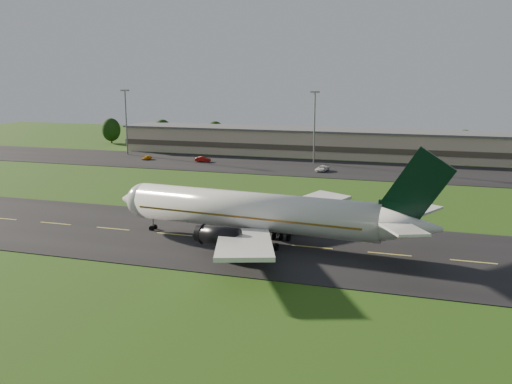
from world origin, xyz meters
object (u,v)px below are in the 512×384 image
(airliner, at_px, (258,212))
(service_vehicle_b, at_px, (203,159))
(light_mast_centre, at_px, (315,119))
(service_vehicle_a, at_px, (147,158))
(light_mast_west, at_px, (126,114))
(service_vehicle_d, at_px, (427,169))
(terminal, at_px, (329,143))
(service_vehicle_c, at_px, (322,168))

(airliner, distance_m, service_vehicle_b, 83.01)
(airliner, bearing_deg, light_mast_centre, 101.23)
(airliner, height_order, service_vehicle_a, airliner)
(light_mast_west, bearing_deg, service_vehicle_b, -14.30)
(service_vehicle_b, relative_size, service_vehicle_d, 1.12)
(terminal, xyz_separation_m, light_mast_west, (-61.40, -16.18, 8.75))
(light_mast_west, height_order, service_vehicle_b, light_mast_west)
(service_vehicle_a, height_order, service_vehicle_b, service_vehicle_b)
(airliner, xyz_separation_m, light_mast_centre, (-8.80, 80.07, 8.08))
(service_vehicle_a, relative_size, service_vehicle_b, 0.77)
(service_vehicle_d, bearing_deg, service_vehicle_c, 129.95)
(service_vehicle_a, height_order, service_vehicle_c, service_vehicle_c)
(service_vehicle_c, bearing_deg, service_vehicle_b, -179.37)
(terminal, xyz_separation_m, service_vehicle_b, (-32.49, -23.55, -3.15))
(airliner, relative_size, service_vehicle_d, 12.71)
(light_mast_centre, relative_size, service_vehicle_a, 5.87)
(service_vehicle_d, bearing_deg, light_mast_centre, 103.28)
(light_mast_centre, bearing_deg, service_vehicle_b, -166.66)
(airliner, distance_m, light_mast_west, 105.88)
(light_mast_west, distance_m, service_vehicle_b, 32.12)
(service_vehicle_a, height_order, service_vehicle_d, service_vehicle_a)
(airliner, relative_size, light_mast_west, 2.52)
(airliner, bearing_deg, light_mast_west, 135.63)
(service_vehicle_c, bearing_deg, terminal, 106.96)
(terminal, relative_size, service_vehicle_d, 35.94)
(service_vehicle_c, distance_m, service_vehicle_d, 27.37)
(light_mast_centre, bearing_deg, airliner, -83.73)
(airliner, xyz_separation_m, terminal, (-7.39, 96.26, -0.67))
(light_mast_centre, bearing_deg, light_mast_west, 180.00)
(service_vehicle_c, relative_size, service_vehicle_d, 1.28)
(service_vehicle_b, xyz_separation_m, service_vehicle_c, (36.17, -5.86, -0.03))
(terminal, height_order, service_vehicle_a, terminal)
(light_mast_west, bearing_deg, light_mast_centre, 0.00)
(terminal, distance_m, light_mast_centre, 18.45)
(light_mast_west, bearing_deg, airliner, -49.33)
(service_vehicle_c, bearing_deg, light_mast_centre, 120.85)
(service_vehicle_a, bearing_deg, service_vehicle_c, 3.07)
(light_mast_west, distance_m, light_mast_centre, 60.00)
(light_mast_centre, height_order, service_vehicle_b, light_mast_centre)
(service_vehicle_a, relative_size, service_vehicle_c, 0.67)
(terminal, bearing_deg, light_mast_centre, -94.95)
(light_mast_west, height_order, service_vehicle_d, light_mast_west)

